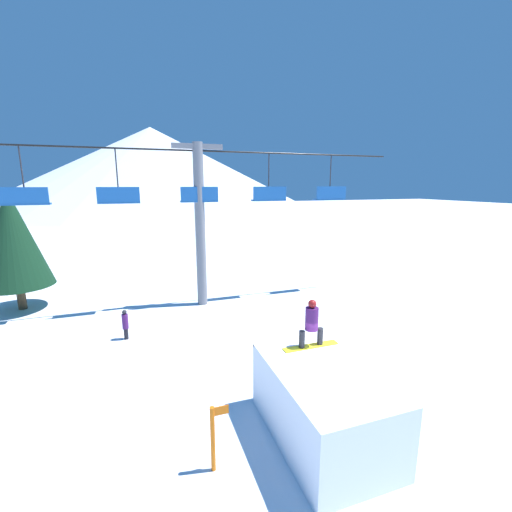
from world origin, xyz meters
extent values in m
plane|color=white|center=(0.00, 0.00, 0.00)|extent=(220.00, 220.00, 0.00)
cone|color=silver|center=(0.00, 86.62, 9.98)|extent=(80.22, 80.22, 19.96)
cube|color=white|center=(-0.77, 0.09, 0.89)|extent=(2.28, 3.70, 1.78)
cube|color=silver|center=(-0.77, 1.90, 1.75)|extent=(2.28, 0.10, 0.06)
cube|color=yellow|center=(-0.49, 1.27, 1.79)|extent=(1.57, 0.26, 0.03)
cylinder|color=black|center=(-0.77, 1.27, 2.04)|extent=(0.16, 0.16, 0.46)
cylinder|color=black|center=(-0.22, 1.27, 2.04)|extent=(0.16, 0.16, 0.46)
cylinder|color=#471956|center=(-0.49, 1.27, 2.58)|extent=(0.35, 0.35, 0.62)
sphere|color=maroon|center=(-0.49, 1.27, 3.00)|extent=(0.22, 0.22, 0.22)
cylinder|color=slate|center=(-1.75, 10.55, 4.02)|extent=(0.49, 0.49, 8.04)
cube|color=slate|center=(-1.75, 10.55, 7.84)|extent=(2.40, 0.24, 0.24)
cylinder|color=black|center=(-1.75, 10.55, 7.64)|extent=(21.40, 0.08, 0.08)
cylinder|color=#28282D|center=(-9.02, 10.55, 6.45)|extent=(0.06, 0.06, 2.37)
cube|color=#195199|center=(-9.02, 10.55, 5.27)|extent=(1.80, 0.44, 0.08)
cube|color=#195199|center=(-9.02, 10.37, 5.62)|extent=(1.80, 0.08, 0.70)
cylinder|color=#28282D|center=(-5.39, 10.55, 6.45)|extent=(0.06, 0.06, 2.37)
cube|color=#195199|center=(-5.39, 10.55, 5.27)|extent=(1.80, 0.44, 0.08)
cube|color=#195199|center=(-5.39, 10.37, 5.62)|extent=(1.80, 0.08, 0.70)
cylinder|color=#28282D|center=(-1.75, 10.55, 6.45)|extent=(0.06, 0.06, 2.37)
cube|color=#195199|center=(-1.75, 10.55, 5.27)|extent=(1.80, 0.44, 0.08)
cube|color=#195199|center=(-1.75, 10.37, 5.62)|extent=(1.80, 0.08, 0.70)
cylinder|color=#28282D|center=(1.89, 10.55, 6.45)|extent=(0.06, 0.06, 2.37)
cube|color=#195199|center=(1.89, 10.55, 5.27)|extent=(1.80, 0.44, 0.08)
cube|color=#195199|center=(1.89, 10.37, 5.62)|extent=(1.80, 0.08, 0.70)
cylinder|color=#28282D|center=(5.53, 10.55, 6.45)|extent=(0.06, 0.06, 2.37)
cube|color=#195199|center=(5.53, 10.55, 5.27)|extent=(1.80, 0.44, 0.08)
cube|color=#195199|center=(5.53, 10.37, 5.62)|extent=(1.80, 0.08, 0.70)
cylinder|color=#4C3823|center=(-10.35, 12.78, 0.60)|extent=(0.39, 0.39, 1.20)
cone|color=black|center=(-10.35, 12.78, 3.58)|extent=(3.19, 3.19, 4.76)
cylinder|color=orange|center=(-3.49, -0.03, 0.77)|extent=(0.10, 0.10, 1.53)
cube|color=orange|center=(-3.31, -0.03, 1.41)|extent=(0.36, 0.02, 0.20)
cylinder|color=black|center=(-5.41, 7.45, 0.23)|extent=(0.17, 0.17, 0.45)
cylinder|color=#471956|center=(-5.41, 7.45, 0.75)|extent=(0.24, 0.24, 0.60)
sphere|color=#232328|center=(-5.41, 7.45, 1.14)|extent=(0.18, 0.18, 0.18)
camera|label=1|loc=(-4.72, -6.29, 6.08)|focal=24.00mm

